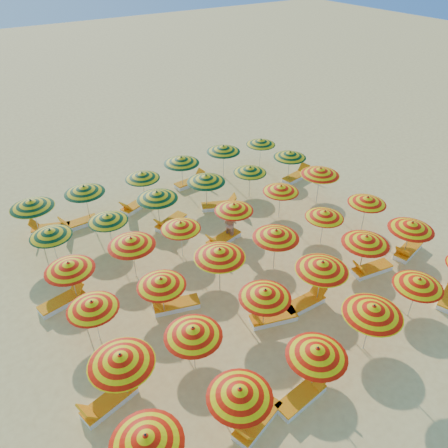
{
  "coord_description": "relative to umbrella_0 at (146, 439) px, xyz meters",
  "views": [
    {
      "loc": [
        -8.16,
        -11.99,
        11.78
      ],
      "look_at": [
        0.0,
        0.5,
        1.6
      ],
      "focal_mm": 35.0,
      "sensor_mm": 36.0,
      "label": 1
    }
  ],
  "objects": [
    {
      "name": "ground",
      "position": [
        6.61,
        6.23,
        -1.71
      ],
      "size": [
        120.0,
        120.0,
        0.0
      ],
      "primitive_type": "plane",
      "color": "#F4CC6C",
      "rests_on": "ground"
    },
    {
      "name": "lounger_17",
      "position": [
        8.46,
        12.94,
        -1.56
      ],
      "size": [
        1.77,
        0.72,
        0.69
      ],
      "rotation": [
        0.0,
        0.0,
        0.08
      ],
      "color": "white",
      "rests_on": "ground"
    },
    {
      "name": "umbrella_14",
      "position": [
        5.26,
        4.96,
        0.11
      ],
      "size": [
        2.37,
        2.37,
        2.07
      ],
      "color": "silver",
      "rests_on": "ground"
    },
    {
      "name": "lounger_5",
      "position": [
        7.43,
        2.48,
        -1.56
      ],
      "size": [
        1.74,
        0.59,
        0.69
      ],
      "rotation": [
        0.0,
        0.0,
        -0.01
      ],
      "color": "white",
      "rests_on": "ground"
    },
    {
      "name": "umbrella_20",
      "position": [
        5.07,
        7.66,
        -0.15
      ],
      "size": [
        1.8,
        1.8,
        1.78
      ],
      "color": "silver",
      "rests_on": "ground"
    },
    {
      "name": "umbrella_21",
      "position": [
        7.67,
        7.56,
        -0.09
      ],
      "size": [
        2.02,
        2.02,
        1.84
      ],
      "color": "silver",
      "rests_on": "ground"
    },
    {
      "name": "umbrella_18",
      "position": [
        0.39,
        7.41,
        -0.02
      ],
      "size": [
        2.41,
        2.41,
        1.92
      ],
      "color": "silver",
      "rests_on": "ground"
    },
    {
      "name": "lounger_15",
      "position": [
        2.03,
        12.32,
        -1.56
      ],
      "size": [
        1.75,
        0.62,
        0.69
      ],
      "rotation": [
        0.0,
        0.0,
        3.17
      ],
      "color": "white",
      "rests_on": "ground"
    },
    {
      "name": "umbrella_0",
      "position": [
        0.0,
        0.0,
        0.0
      ],
      "size": [
        2.41,
        2.41,
        1.95
      ],
      "color": "silver",
      "rests_on": "ground"
    },
    {
      "name": "lounger_13",
      "position": [
        13.78,
        10.27,
        -1.56
      ],
      "size": [
        1.81,
        0.87,
        0.69
      ],
      "rotation": [
        0.0,
        0.0,
        0.18
      ],
      "color": "white",
      "rests_on": "ground"
    },
    {
      "name": "umbrella_16",
      "position": [
        10.67,
        5.03,
        -0.15
      ],
      "size": [
        1.75,
        1.75,
        1.78
      ],
      "color": "silver",
      "rests_on": "ground"
    },
    {
      "name": "lounger_3",
      "position": [
        -0.23,
        2.53,
        -1.56
      ],
      "size": [
        1.82,
        0.98,
        0.69
      ],
      "rotation": [
        0.0,
        0.0,
        3.38
      ],
      "color": "white",
      "rests_on": "ground"
    },
    {
      "name": "lounger_1",
      "position": [
        4.71,
        -0.44,
        -1.56
      ],
      "size": [
        1.79,
        0.78,
        0.69
      ],
      "rotation": [
        0.0,
        0.0,
        0.12
      ],
      "color": "white",
      "rests_on": "ground"
    },
    {
      "name": "umbrella_35",
      "position": [
        12.98,
        12.61,
        -0.14
      ],
      "size": [
        1.82,
        1.82,
        1.79
      ],
      "color": "silver",
      "rests_on": "ground"
    },
    {
      "name": "umbrella_28",
      "position": [
        10.41,
        10.13,
        -0.13
      ],
      "size": [
        2.19,
        2.19,
        1.8
      ],
      "color": "silver",
      "rests_on": "ground"
    },
    {
      "name": "lounger_0",
      "position": [
        3.1,
        -0.34,
        -1.56
      ],
      "size": [
        1.83,
        1.07,
        0.69
      ],
      "rotation": [
        0.0,
        0.0,
        3.45
      ],
      "color": "white",
      "rests_on": "ground"
    },
    {
      "name": "umbrella_22",
      "position": [
        10.47,
        7.75,
        -0.12
      ],
      "size": [
        2.17,
        2.17,
        1.81
      ],
      "color": "silver",
      "rests_on": "ground"
    },
    {
      "name": "lounger_6",
      "position": [
        11.03,
        2.44,
        -1.56
      ],
      "size": [
        1.8,
        0.84,
        0.69
      ],
      "rotation": [
        0.0,
        0.0,
        2.99
      ],
      "color": "white",
      "rests_on": "ground"
    },
    {
      "name": "umbrella_9",
      "position": [
        7.93,
        2.35,
        0.09
      ],
      "size": [
        2.27,
        2.27,
        2.05
      ],
      "color": "silver",
      "rests_on": "ground"
    },
    {
      "name": "umbrella_4",
      "position": [
        10.29,
        0.03,
        -0.11
      ],
      "size": [
        2.18,
        2.18,
        1.83
      ],
      "color": "silver",
      "rests_on": "ground"
    },
    {
      "name": "umbrella_8",
      "position": [
        5.45,
        2.44,
        -0.04
      ],
      "size": [
        2.26,
        2.26,
        1.9
      ],
      "color": "silver",
      "rests_on": "ground"
    },
    {
      "name": "lounger_11",
      "position": [
        5.7,
        10.01,
        -1.56
      ],
      "size": [
        1.82,
        1.18,
        0.69
      ],
      "rotation": [
        0.0,
        0.0,
        3.52
      ],
      "color": "white",
      "rests_on": "ground"
    },
    {
      "name": "umbrella_10",
      "position": [
        10.53,
        2.64,
        0.02
      ],
      "size": [
        2.17,
        2.17,
        1.97
      ],
      "color": "silver",
      "rests_on": "ground"
    },
    {
      "name": "umbrella_13",
      "position": [
        2.82,
        4.91,
        -0.09
      ],
      "size": [
        2.07,
        2.07,
        1.84
      ],
      "color": "silver",
      "rests_on": "ground"
    },
    {
      "name": "lounger_10",
      "position": [
        7.07,
        7.52,
        -1.56
      ],
      "size": [
        1.82,
        0.94,
        0.69
      ],
      "rotation": [
        0.0,
        0.0,
        3.36
      ],
      "color": "white",
      "rests_on": "ground"
    },
    {
      "name": "umbrella_12",
      "position": [
        0.45,
        5.14,
        -0.11
      ],
      "size": [
        2.13,
        2.13,
        1.83
      ],
      "color": "silver",
      "rests_on": "ground"
    },
    {
      "name": "umbrella_31",
      "position": [
        2.63,
        12.47,
        0.03
      ],
      "size": [
        2.16,
        2.16,
        1.98
      ],
      "color": "silver",
      "rests_on": "ground"
    },
    {
      "name": "lounger_8",
      "position": [
        3.32,
        5.03,
        -1.56
      ],
      "size": [
        1.83,
        1.05,
        0.69
      ],
      "rotation": [
        0.0,
        0.0,
        2.86
      ],
      "color": "white",
      "rests_on": "ground"
    },
    {
      "name": "umbrella_30",
      "position": [
        0.27,
        12.4,
        0.08
      ],
      "size": [
        2.12,
        2.12,
        2.04
      ],
      "color": "silver",
      "rests_on": "ground"
    },
    {
      "name": "umbrella_25",
      "position": [
        2.74,
        9.84,
        -0.14
      ],
      "size": [
        1.72,
        1.72,
        1.79
      ],
      "color": "silver",
      "rests_on": "ground"
    },
    {
      "name": "umbrella_32",
      "position": [
        5.54,
        12.5,
        -0.1
      ],
      "size": [
        2.21,
        2.21,
        1.83
      ],
      "color": "silver",
      "rests_on": "ground"
    },
    {
      "name": "lounger_16",
      "position": [
        4.94,
        12.31,
        -1.56
      ],
      "size": [
        1.82,
        1.19,
        0.69
      ],
      "rotation": [
        0.0,
        0.0,
        3.53
      ],
      "color": "white",
      "rests_on": "ground"
    },
    {
      "name": "umbrella_26",
      "position": [
        5.2,
        10.11,
        0.05
      ],
      "size": [
        2.15,
        2.15,
        2.01
      ],
      "color": "silver",
      "rests_on": "ground"
    },
    {
      "name": "umbrella_7",
      "position": [
        2.6,
        2.31,
        -0.03
      ],
      "size": [
        2.08,
        2.08,
        1.92
      ],
      "color": "silver",
      "rests_on": "ground"
    },
    {
      "name": "umbrella_19",
      "position": [
        2.83,
        7.5,
        0.03
      ],
      "size": [
        2.27,
        2.27,
        1.99
      ],
      "color": "silver",
      "rests_on": "ground"
    },
    {
      "name": "umbrella_29",
      "position": [
        13.18,
        10.29,
        -0.07
      ],
      "size": [
        1.88,
        1.88,
        1.87
      ],
      "color": "silver",
      "rests_on": "ground"
    },
    {
      "name": "lounger_7",
      "position": [
        13.33,
        2.42,
        -1.56
      ],
      "size": [
        1.82,
        0.97,
        0.69
      ],
      "rotation": [
        0.0,
        0.0,
        3.38
      ],
      "color": "white",
      "rests_on": "ground"
    },
    {
      "name": "umbrella_27",
      "position": [
        7.89,
        10.28,
        0.04
      ],
      "size": [
        1.92,
        1.92,
        1.99
      ],
      "color": "silver",
      "rests_on": "ground"
    },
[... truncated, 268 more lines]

